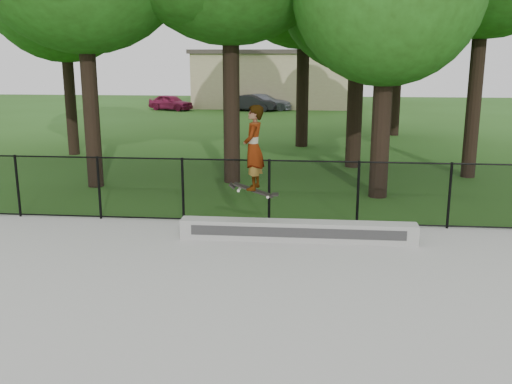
{
  "coord_description": "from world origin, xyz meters",
  "views": [
    {
      "loc": [
        0.94,
        -6.68,
        3.81
      ],
      "look_at": [
        -0.13,
        4.2,
        1.2
      ],
      "focal_mm": 40.0,
      "sensor_mm": 36.0,
      "label": 1
    }
  ],
  "objects_px": {
    "grind_ledge": "(297,231)",
    "skater_airborne": "(254,149)",
    "car_b": "(252,103)",
    "car_c": "(264,102)",
    "car_a": "(171,102)"
  },
  "relations": [
    {
      "from": "grind_ledge",
      "to": "car_b",
      "type": "distance_m",
      "value": 29.73
    },
    {
      "from": "grind_ledge",
      "to": "car_c",
      "type": "bearing_deg",
      "value": 96.16
    },
    {
      "from": "car_a",
      "to": "car_c",
      "type": "distance_m",
      "value": 6.77
    },
    {
      "from": "grind_ledge",
      "to": "car_a",
      "type": "height_order",
      "value": "car_a"
    },
    {
      "from": "grind_ledge",
      "to": "skater_airborne",
      "type": "xyz_separation_m",
      "value": [
        -0.91,
        -0.1,
        1.72
      ]
    },
    {
      "from": "car_a",
      "to": "car_c",
      "type": "xyz_separation_m",
      "value": [
        6.73,
        0.74,
        0.02
      ]
    },
    {
      "from": "grind_ledge",
      "to": "car_b",
      "type": "relative_size",
      "value": 1.57
    },
    {
      "from": "car_a",
      "to": "skater_airborne",
      "type": "distance_m",
      "value": 30.99
    },
    {
      "from": "car_b",
      "to": "car_c",
      "type": "relative_size",
      "value": 0.84
    },
    {
      "from": "grind_ledge",
      "to": "car_a",
      "type": "bearing_deg",
      "value": 108.72
    },
    {
      "from": "grind_ledge",
      "to": "car_c",
      "type": "distance_m",
      "value": 30.41
    },
    {
      "from": "car_a",
      "to": "car_c",
      "type": "bearing_deg",
      "value": -60.98
    },
    {
      "from": "car_c",
      "to": "skater_airborne",
      "type": "bearing_deg",
      "value": -174.11
    },
    {
      "from": "grind_ledge",
      "to": "skater_airborne",
      "type": "distance_m",
      "value": 1.95
    },
    {
      "from": "car_c",
      "to": "car_a",
      "type": "bearing_deg",
      "value": 97.72
    }
  ]
}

